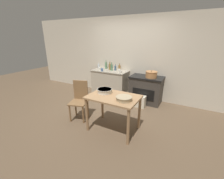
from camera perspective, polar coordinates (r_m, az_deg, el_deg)
name	(u,v)px	position (r m, az deg, el deg)	size (l,w,h in m)	color
ground_plane	(105,114)	(4.04, -2.64, -9.16)	(14.00, 14.00, 0.00)	brown
wall_back	(130,58)	(5.00, 6.83, 11.81)	(8.00, 0.07, 2.55)	beige
counter_cabinet	(110,83)	(5.15, -0.78, 2.57)	(1.21, 0.59, 0.87)	#B2A893
stove	(146,89)	(4.69, 12.82, 0.03)	(0.96, 0.60, 0.82)	#38332D
work_table	(113,102)	(3.11, 0.55, -4.65)	(1.04, 0.71, 0.78)	#A87F56
chair	(80,99)	(3.74, -12.24, -3.58)	(0.50, 0.50, 0.94)	olive
flour_sack	(140,101)	(4.40, 10.73, -4.50)	(0.28, 0.20, 0.34)	beige
stock_pot	(151,75)	(4.46, 14.75, 5.54)	(0.33, 0.33, 0.21)	#B77A47
mixing_bowl_large	(124,98)	(2.86, 4.56, -3.35)	(0.32, 0.32, 0.08)	tan
mixing_bowl_small	(105,91)	(3.24, -2.85, -0.44)	(0.33, 0.33, 0.09)	silver
bottle_far_left	(99,66)	(5.34, -5.07, 8.80)	(0.08, 0.08, 0.21)	silver
bottle_left	(115,68)	(5.04, 1.29, 8.16)	(0.07, 0.07, 0.20)	#3D5675
bottle_mid_left	(112,67)	(5.02, -0.15, 8.45)	(0.08, 0.08, 0.27)	#517F5B
bottle_center_left	(106,65)	(5.32, -2.29, 9.16)	(0.07, 0.07, 0.29)	#517F5B
bottle_center	(110,67)	(5.13, -0.84, 8.69)	(0.08, 0.08, 0.27)	olive
bottle_center_right	(119,68)	(5.05, 2.84, 8.30)	(0.08, 0.08, 0.23)	olive
cup_mid_right	(102,70)	(4.93, -3.84, 7.52)	(0.08, 0.08, 0.09)	#4C6B99
cup_right	(100,68)	(5.19, -4.73, 8.04)	(0.09, 0.09, 0.08)	silver
cup_far_right	(119,70)	(4.83, 2.80, 7.29)	(0.09, 0.09, 0.09)	silver
cup_end_right	(120,72)	(4.62, 3.23, 6.61)	(0.09, 0.09, 0.08)	silver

